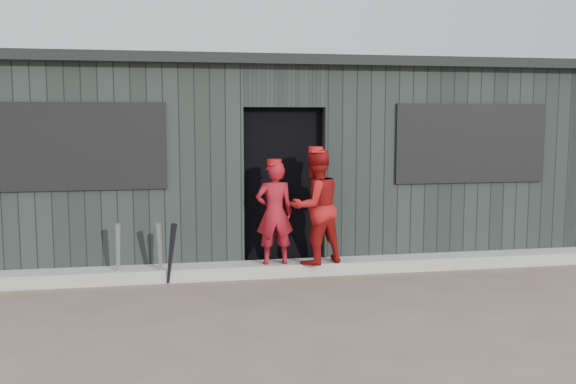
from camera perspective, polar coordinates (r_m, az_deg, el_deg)
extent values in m
plane|color=brown|center=(6.06, 3.18, -11.39)|extent=(80.00, 80.00, 0.00)
cube|color=#A4A49F|center=(7.76, -0.03, -6.78)|extent=(8.00, 0.36, 0.15)
cone|color=gray|center=(7.49, -14.88, -5.30)|extent=(0.10, 0.18, 0.71)
cone|color=gray|center=(7.42, -11.33, -5.31)|extent=(0.09, 0.24, 0.71)
cone|color=black|center=(7.32, -10.36, -5.45)|extent=(0.17, 0.25, 0.71)
imported|color=maroon|center=(7.55, -1.21, -1.87)|extent=(0.45, 0.30, 1.22)
imported|color=#9E1313|center=(7.57, 2.45, -1.30)|extent=(0.81, 0.73, 1.36)
imported|color=silver|center=(8.36, 3.36, -2.39)|extent=(0.59, 0.42, 1.13)
cube|color=black|center=(9.23, -1.94, 2.43)|extent=(7.60, 2.70, 2.20)
cube|color=#272E2B|center=(7.77, -16.96, 1.73)|extent=(3.50, 0.20, 2.50)
cube|color=#262D2B|center=(8.54, 14.65, 2.21)|extent=(3.50, 0.20, 2.50)
cube|color=#252C2B|center=(7.83, -0.41, 9.37)|extent=(1.00, 0.20, 0.50)
cube|color=#2B3431|center=(10.54, 19.55, 2.85)|extent=(0.20, 3.00, 2.50)
cube|color=#29312E|center=(10.61, -3.07, 3.24)|extent=(8.00, 0.20, 2.50)
cube|color=black|center=(9.23, -1.97, 10.88)|extent=(8.30, 3.30, 0.12)
cube|color=black|center=(7.66, -18.25, 3.86)|extent=(2.00, 0.04, 1.00)
cube|color=black|center=(8.48, 15.97, 4.18)|extent=(2.00, 0.04, 1.00)
cube|color=black|center=(8.15, -1.91, 2.93)|extent=(0.25, 0.25, 0.97)
cube|color=black|center=(8.36, -0.11, 2.68)|extent=(0.25, 0.23, 0.89)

